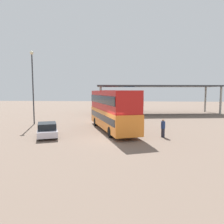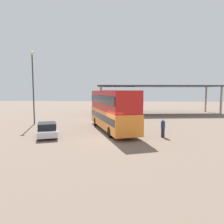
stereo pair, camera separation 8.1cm
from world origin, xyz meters
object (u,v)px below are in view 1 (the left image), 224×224
(parked_hatchback, at_px, (47,130))
(lamppost_tall, at_px, (33,80))
(double_decker_mid_row, at_px, (129,101))
(pedestrian_waiting, at_px, (163,128))
(double_decker_main, at_px, (112,109))
(double_decker_near_canopy, at_px, (110,101))

(parked_hatchback, bearing_deg, lamppost_tall, 10.17)
(double_decker_mid_row, relative_size, pedestrian_waiting, 6.35)
(double_decker_main, xyz_separation_m, lamppost_tall, (-10.40, 3.41, 3.34))
(lamppost_tall, height_order, pedestrian_waiting, lamppost_tall)
(double_decker_near_canopy, relative_size, lamppost_tall, 1.22)
(double_decker_mid_row, bearing_deg, pedestrian_waiting, -170.92)
(double_decker_main, relative_size, double_decker_mid_row, 1.05)
(double_decker_mid_row, bearing_deg, lamppost_tall, 142.83)
(double_decker_mid_row, bearing_deg, parked_hatchback, 162.67)
(parked_hatchback, bearing_deg, double_decker_near_canopy, -32.96)
(parked_hatchback, xyz_separation_m, double_decker_near_canopy, (3.95, 20.94, 1.73))
(double_decker_main, distance_m, double_decker_near_canopy, 17.11)
(double_decker_near_canopy, height_order, pedestrian_waiting, double_decker_near_canopy)
(pedestrian_waiting, bearing_deg, double_decker_near_canopy, -124.05)
(lamppost_tall, bearing_deg, parked_hatchback, -57.56)
(lamppost_tall, bearing_deg, double_decker_mid_row, 52.00)
(double_decker_main, bearing_deg, parked_hatchback, 104.07)
(parked_hatchback, relative_size, double_decker_near_canopy, 0.37)
(double_decker_near_canopy, height_order, lamppost_tall, lamppost_tall)
(double_decker_main, relative_size, parked_hatchback, 2.72)
(parked_hatchback, height_order, lamppost_tall, lamppost_tall)
(double_decker_main, height_order, parked_hatchback, double_decker_main)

